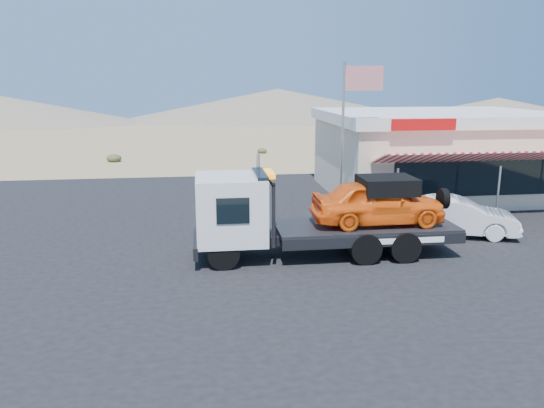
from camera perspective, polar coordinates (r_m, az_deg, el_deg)
The scene contains 7 objects.
ground at distance 15.94m, azimuth -5.07°, elevation -6.51°, with size 120.00×120.00×0.00m, color #9C8359.
asphalt_lot at distance 18.96m, azimuth 0.56°, elevation -3.20°, with size 32.00×24.00×0.02m, color black.
tow_truck at distance 16.36m, azimuth 5.07°, elevation -0.70°, with size 8.02×2.38×2.68m.
white_sedan at distance 19.68m, azimuth 19.24°, elevation -1.27°, with size 1.42×4.09×1.35m, color silver.
jerky_store at distance 26.63m, azimuth 17.13°, elevation 5.35°, with size 10.40×9.97×3.90m.
flagpole at distance 20.33m, azimuth 8.27°, elevation 8.56°, with size 1.55×0.10×6.00m.
distant_hills at distance 70.82m, azimuth -15.31°, elevation 9.94°, with size 126.00×48.00×4.20m.
Camera 1 is at (-0.60, -15.00, 5.36)m, focal length 35.00 mm.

